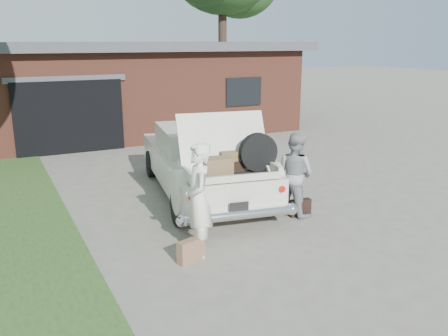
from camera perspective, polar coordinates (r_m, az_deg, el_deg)
name	(u,v)px	position (r m, az deg, el deg)	size (l,w,h in m)	color
ground	(239,236)	(8.45, 1.85, -8.17)	(90.00, 90.00, 0.00)	gray
house	(120,86)	(18.95, -12.43, 9.65)	(12.80, 7.80, 3.30)	brown
sedan	(203,161)	(10.49, -2.56, 0.84)	(2.84, 5.43, 2.03)	silver
woman_left	(198,200)	(7.45, -3.10, -3.91)	(0.67, 0.44, 1.83)	white
woman_right	(295,174)	(9.33, 8.52, -0.72)	(0.80, 0.62, 1.65)	gray
suitcase_left	(191,250)	(7.49, -3.99, -9.86)	(0.46, 0.15, 0.36)	#8D6247
suitcase_right	(300,208)	(9.44, 9.13, -4.73)	(0.43, 0.14, 0.33)	black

